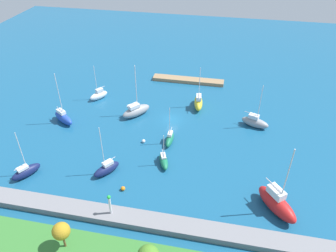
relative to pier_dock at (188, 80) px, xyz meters
name	(u,v)px	position (x,y,z in m)	size (l,w,h in m)	color
water	(172,120)	(0.75, 18.82, -0.45)	(160.00, 160.00, 0.00)	#19567F
pier_dock	(188,80)	(0.00, 0.00, 0.00)	(18.99, 2.77, 0.90)	#997A56
breakwater	(137,219)	(0.75, 47.32, 0.12)	(64.97, 3.10, 1.13)	gray
harbor_beacon	(110,203)	(4.76, 47.32, 2.83)	(0.56, 0.56, 3.73)	silver
park_tree_center	(61,231)	(8.97, 54.03, 3.87)	(2.42, 2.42, 4.42)	brown
sailboat_navy_inner_mooring	(107,169)	(8.96, 38.01, 0.57)	(4.46, 5.25, 10.10)	#141E4C
sailboat_green_along_channel	(164,160)	(-0.47, 33.61, 0.35)	(3.05, 4.99, 6.74)	#19724C
sailboat_gray_off_beacon	(136,111)	(9.06, 18.81, 0.84)	(6.32, 6.90, 12.16)	gray
sailboat_yellow_far_north	(198,102)	(-4.27, 12.49, 0.95)	(2.69, 6.46, 9.99)	yellow
sailboat_red_west_end	(277,203)	(-19.97, 40.76, 1.19)	(6.92, 7.88, 12.70)	red
sailboat_white_mid_basin	(99,95)	(20.12, 13.40, 0.61)	(4.09, 4.90, 8.86)	white
sailboat_blue_near_pier	(63,117)	(23.91, 24.57, 0.78)	(6.18, 4.79, 11.90)	#2347B2
sailboat_navy_outer_mooring	(26,171)	(22.63, 41.49, 0.55)	(4.21, 5.43, 9.30)	#141E4C
sailboat_green_lone_south	(170,139)	(-0.33, 27.12, 0.50)	(1.45, 4.78, 8.41)	#19724C
sailboat_gray_center_basin	(255,122)	(-17.13, 17.86, 0.69)	(6.20, 3.91, 10.02)	gray
mooring_buoy_white	(144,141)	(4.84, 28.15, -0.09)	(0.72, 0.72, 0.72)	white
mooring_buoy_orange	(123,188)	(4.86, 41.45, -0.07)	(0.75, 0.75, 0.75)	orange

